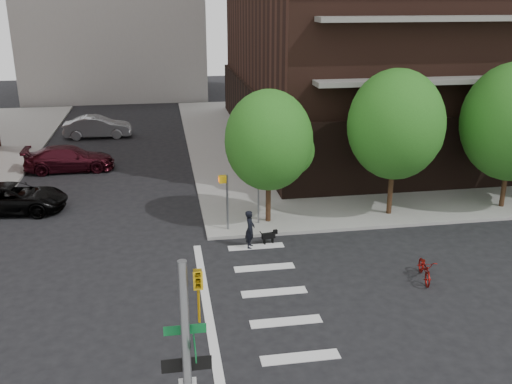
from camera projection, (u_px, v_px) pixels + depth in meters
name	position (u px, v px, depth m)	size (l,w,h in m)	color
ground	(195.00, 330.00, 18.43)	(120.00, 120.00, 0.00)	black
sidewalk_ne	(444.00, 135.00, 43.49)	(39.00, 33.00, 0.15)	gray
crosswalk	(262.00, 324.00, 18.77)	(3.85, 13.00, 0.01)	silver
tree_a	(269.00, 140.00, 25.64)	(4.00, 4.00, 5.90)	#301E11
tree_b	(396.00, 125.00, 26.41)	(4.50, 4.50, 6.65)	#301E11
pedestrian_signal	(234.00, 193.00, 25.56)	(2.18, 0.67, 2.60)	slate
parked_car_black	(13.00, 198.00, 28.20)	(5.19, 2.39, 1.44)	black
parked_car_maroon	(69.00, 159.00, 34.76)	(5.31, 2.16, 1.54)	#3E0E18
parked_car_silver	(98.00, 127.00, 42.82)	(4.94, 1.72, 1.63)	#909398
scooter	(425.00, 268.00, 21.55)	(0.62, 1.77, 0.93)	maroon
dog_walker	(250.00, 229.00, 24.17)	(0.40, 0.61, 1.68)	black
dog	(269.00, 236.00, 24.70)	(0.72, 0.30, 0.60)	black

